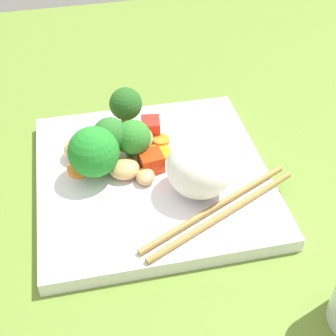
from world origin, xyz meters
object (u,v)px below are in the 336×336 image
(chopstick_pair, at_px, (220,211))
(broccoli_floret_1, at_px, (126,105))
(square_plate, at_px, (153,177))
(rice_mound, at_px, (199,168))
(carrot_slice_0, at_px, (79,169))

(chopstick_pair, bearing_deg, broccoli_floret_1, 87.61)
(square_plate, bearing_deg, chopstick_pair, 35.61)
(broccoli_floret_1, xyz_separation_m, chopstick_pair, (0.18, 0.07, -0.03))
(rice_mound, xyz_separation_m, carrot_slice_0, (-0.06, -0.13, -0.03))
(broccoli_floret_1, bearing_deg, square_plate, 8.72)
(square_plate, height_order, broccoli_floret_1, broccoli_floret_1)
(square_plate, height_order, chopstick_pair, chopstick_pair)
(carrot_slice_0, xyz_separation_m, chopstick_pair, (0.10, 0.15, 0.00))
(broccoli_floret_1, bearing_deg, chopstick_pair, 22.37)
(square_plate, distance_m, chopstick_pair, 0.10)
(square_plate, bearing_deg, carrot_slice_0, -103.95)
(square_plate, height_order, rice_mound, rice_mound)
(square_plate, height_order, carrot_slice_0, carrot_slice_0)
(rice_mound, relative_size, carrot_slice_0, 2.58)
(rice_mound, distance_m, broccoli_floret_1, 0.15)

